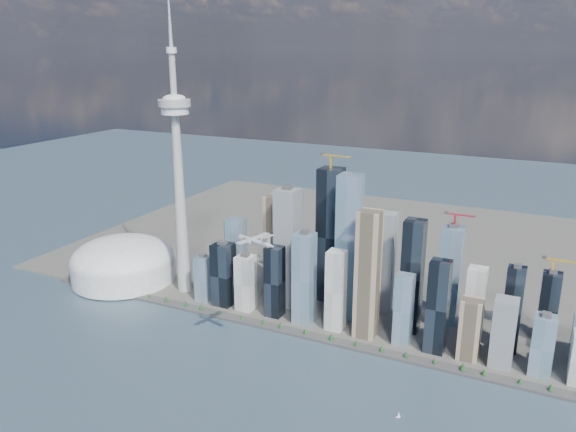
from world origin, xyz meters
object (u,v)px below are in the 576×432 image
at_px(dome_stadium, 123,262).
at_px(sailboat_west, 398,416).
at_px(needle_tower, 178,170).
at_px(airplane, 255,241).

height_order(dome_stadium, sailboat_west, dome_stadium).
xyz_separation_m(needle_tower, airplane, (257.11, -181.85, -37.83)).
xyz_separation_m(dome_stadium, sailboat_west, (609.60, -190.40, -36.72)).
distance_m(airplane, sailboat_west, 289.19).
relative_size(needle_tower, airplane, 8.44).
height_order(dome_stadium, airplane, airplane).
distance_m(needle_tower, airplane, 317.19).
xyz_separation_m(airplane, sailboat_west, (212.49, -18.55, -195.29)).
height_order(needle_tower, airplane, needle_tower).
relative_size(needle_tower, sailboat_west, 64.91).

